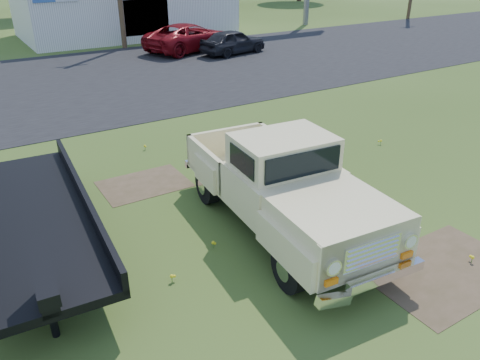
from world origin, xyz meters
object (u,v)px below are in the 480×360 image
Objects in this scene: red_pickup at (189,37)px; vintage_pickup_truck at (282,184)px; dark_sedan at (233,42)px; flatbed_trailer at (27,213)px.

vintage_pickup_truck is at bearing 141.35° from red_pickup.
vintage_pickup_truck is 19.22m from dark_sedan.
flatbed_trailer is at bearing 126.95° from dark_sedan.
red_pickup is at bearing 59.10° from flatbed_trailer.
dark_sedan is (13.76, 15.09, -0.23)m from flatbed_trailer.
vintage_pickup_truck is 1.04× the size of red_pickup.
vintage_pickup_truck is 1.46× the size of dark_sedan.
vintage_pickup_truck is 0.88× the size of flatbed_trailer.
vintage_pickup_truck reaches higher than dark_sedan.
flatbed_trailer is 1.18× the size of red_pickup.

